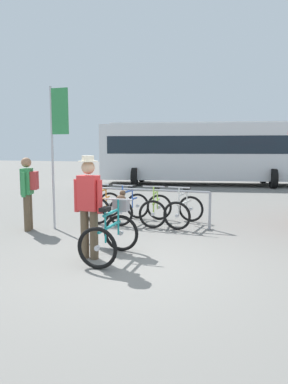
{
  "coord_description": "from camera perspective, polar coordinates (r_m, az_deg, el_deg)",
  "views": [
    {
      "loc": [
        1.79,
        -5.18,
        1.85
      ],
      "look_at": [
        -0.22,
        1.39,
        1.0
      ],
      "focal_mm": 33.44,
      "sensor_mm": 36.0,
      "label": 1
    }
  ],
  "objects": [
    {
      "name": "person_with_featured_bike",
      "position": [
        5.98,
        -8.81,
        -1.7
      ],
      "size": [
        0.53,
        0.32,
        1.72
      ],
      "color": "brown",
      "rests_on": "ground"
    },
    {
      "name": "racked_bike_white",
      "position": [
        8.57,
        6.43,
        -2.96
      ],
      "size": [
        0.81,
        1.2,
        0.98
      ],
      "color": "black",
      "rests_on": "ground"
    },
    {
      "name": "pedestrian_with_backpack",
      "position": [
        8.38,
        -17.99,
        0.46
      ],
      "size": [
        0.41,
        0.51,
        1.64
      ],
      "color": "brown",
      "rests_on": "ground"
    },
    {
      "name": "bus_distant",
      "position": [
        18.33,
        9.26,
        6.6
      ],
      "size": [
        10.27,
        4.45,
        3.08
      ],
      "color": "silver",
      "rests_on": "ground"
    },
    {
      "name": "bike_rack_rail",
      "position": [
        8.6,
        0.04,
        -0.88
      ],
      "size": [
        3.21,
        0.15,
        0.88
      ],
      "color": "#99999E",
      "rests_on": "ground"
    },
    {
      "name": "banner_flag",
      "position": [
        8.27,
        -13.71,
        9.48
      ],
      "size": [
        0.45,
        0.05,
        3.2
      ],
      "color": "#B2B2B7",
      "rests_on": "ground"
    },
    {
      "name": "racked_bike_blue",
      "position": [
        8.97,
        -2.35,
        -2.48
      ],
      "size": [
        0.76,
        1.17,
        0.98
      ],
      "color": "black",
      "rests_on": "ground"
    },
    {
      "name": "featured_bicycle",
      "position": [
        6.08,
        -5.02,
        -5.93
      ],
      "size": [
        0.66,
        1.21,
        1.09
      ],
      "color": "black",
      "rests_on": "ground"
    },
    {
      "name": "racked_bike_orange",
      "position": [
        9.24,
        -6.41,
        -2.23
      ],
      "size": [
        0.76,
        1.16,
        0.97
      ],
      "color": "black",
      "rests_on": "ground"
    },
    {
      "name": "racked_bike_lime",
      "position": [
        8.74,
        1.94,
        -2.72
      ],
      "size": [
        0.77,
        1.16,
        0.97
      ],
      "color": "black",
      "rests_on": "ground"
    },
    {
      "name": "ground_plane",
      "position": [
        5.78,
        -1.97,
        -11.61
      ],
      "size": [
        80.0,
        80.0,
        0.0
      ],
      "primitive_type": "plane",
      "color": "slate"
    }
  ]
}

